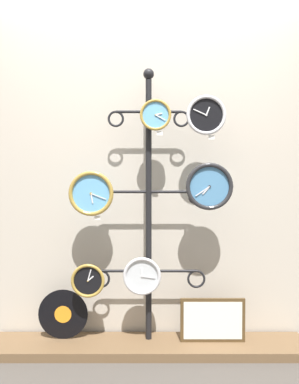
# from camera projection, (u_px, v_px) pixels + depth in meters

# --- Properties ---
(ground_plane) EXTENTS (12.00, 12.00, 0.00)m
(ground_plane) POSITION_uv_depth(u_px,v_px,m) (149.00, 377.00, 2.24)
(ground_plane) COLOR #47423D
(shop_wall) EXTENTS (4.40, 0.04, 2.80)m
(shop_wall) POSITION_uv_depth(u_px,v_px,m) (150.00, 151.00, 2.77)
(shop_wall) COLOR #BCB2A3
(shop_wall) RESTS_ON ground_plane
(low_shelf) EXTENTS (2.20, 0.36, 0.06)m
(low_shelf) POSITION_uv_depth(u_px,v_px,m) (149.00, 346.00, 2.59)
(low_shelf) COLOR brown
(low_shelf) RESTS_ON ground_plane
(display_stand) EXTENTS (0.80, 0.40, 1.96)m
(display_stand) POSITION_uv_depth(u_px,v_px,m) (150.00, 252.00, 2.63)
(display_stand) COLOR black
(display_stand) RESTS_ON ground_plane
(clock_top_center) EXTENTS (0.21, 0.04, 0.21)m
(clock_top_center) POSITION_uv_depth(u_px,v_px,m) (156.00, 115.00, 2.52)
(clock_top_center) COLOR #60A8DB
(clock_top_right) EXTENTS (0.27, 0.04, 0.27)m
(clock_top_right) POSITION_uv_depth(u_px,v_px,m) (207.00, 115.00, 2.50)
(clock_top_right) COLOR black
(clock_middle_left) EXTENTS (0.31, 0.04, 0.31)m
(clock_middle_left) POSITION_uv_depth(u_px,v_px,m) (92.00, 193.00, 2.54)
(clock_middle_left) COLOR #60A8DB
(clock_middle_right) EXTENTS (0.32, 0.04, 0.32)m
(clock_middle_right) POSITION_uv_depth(u_px,v_px,m) (210.00, 186.00, 2.50)
(clock_middle_right) COLOR #4C84B2
(clock_bottom_left) EXTENTS (0.23, 0.04, 0.23)m
(clock_bottom_left) POSITION_uv_depth(u_px,v_px,m) (89.00, 281.00, 2.55)
(clock_bottom_left) COLOR black
(clock_bottom_center) EXTENTS (0.26, 0.04, 0.26)m
(clock_bottom_center) POSITION_uv_depth(u_px,v_px,m) (143.00, 276.00, 2.54)
(clock_bottom_center) COLOR silver
(vinyl_record) EXTENTS (0.35, 0.01, 0.35)m
(vinyl_record) POSITION_uv_depth(u_px,v_px,m) (64.00, 314.00, 2.64)
(vinyl_record) COLOR black
(vinyl_record) RESTS_ON low_shelf
(picture_frame) EXTENTS (0.45, 0.02, 0.30)m
(picture_frame) POSITION_uv_depth(u_px,v_px,m) (214.00, 320.00, 2.59)
(picture_frame) COLOR #4C381E
(picture_frame) RESTS_ON low_shelf
(price_tag_upper) EXTENTS (0.04, 0.00, 0.03)m
(price_tag_upper) POSITION_uv_depth(u_px,v_px,m) (161.00, 133.00, 2.52)
(price_tag_upper) COLOR white
(price_tag_mid) EXTENTS (0.04, 0.00, 0.03)m
(price_tag_mid) POSITION_uv_depth(u_px,v_px,m) (212.00, 137.00, 2.50)
(price_tag_mid) COLOR white
(price_tag_lower) EXTENTS (0.04, 0.00, 0.03)m
(price_tag_lower) POSITION_uv_depth(u_px,v_px,m) (98.00, 218.00, 2.54)
(price_tag_lower) COLOR white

